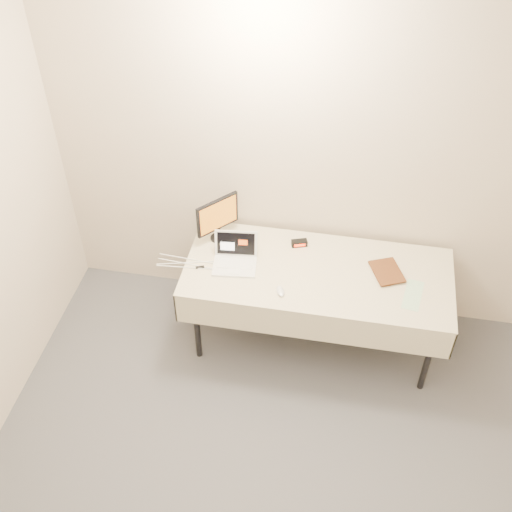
% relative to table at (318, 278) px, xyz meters
% --- Properties ---
extents(back_wall, '(4.00, 0.10, 2.70)m').
position_rel_table_xyz_m(back_wall, '(0.00, 0.45, 0.67)').
color(back_wall, beige).
rests_on(back_wall, ground).
extents(table, '(1.86, 0.81, 0.74)m').
position_rel_table_xyz_m(table, '(0.00, 0.00, 0.00)').
color(table, black).
rests_on(table, ground).
extents(laptop, '(0.33, 0.29, 0.21)m').
position_rel_table_xyz_m(laptop, '(-0.59, -0.01, 0.11)').
color(laptop, white).
rests_on(laptop, table).
extents(monitor, '(0.25, 0.27, 0.35)m').
position_rel_table_xyz_m(monitor, '(-0.76, 0.22, 0.27)').
color(monitor, black).
rests_on(monitor, table).
extents(book, '(0.18, 0.10, 0.25)m').
position_rel_table_xyz_m(book, '(0.38, 0.03, 0.19)').
color(book, brown).
rests_on(book, table).
extents(alarm_clock, '(0.12, 0.08, 0.05)m').
position_rel_table_xyz_m(alarm_clock, '(-0.17, 0.24, 0.09)').
color(alarm_clock, black).
rests_on(alarm_clock, table).
extents(clicker, '(0.08, 0.11, 0.03)m').
position_rel_table_xyz_m(clicker, '(-0.23, -0.25, 0.07)').
color(clicker, silver).
rests_on(clicker, table).
extents(paper_form, '(0.16, 0.30, 0.00)m').
position_rel_table_xyz_m(paper_form, '(0.65, -0.11, 0.06)').
color(paper_form, '#AAD5AA').
rests_on(paper_form, table).
extents(usb_dongle, '(0.06, 0.04, 0.01)m').
position_rel_table_xyz_m(usb_dongle, '(-0.82, -0.11, 0.07)').
color(usb_dongle, black).
rests_on(usb_dongle, table).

